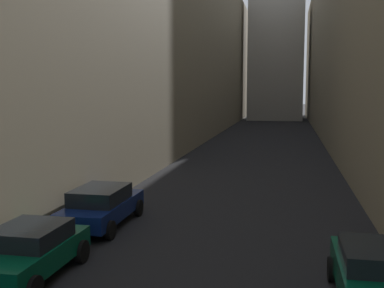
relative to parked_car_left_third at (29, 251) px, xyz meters
name	(u,v)px	position (x,y,z in m)	size (l,w,h in m)	color
ground_plane	(261,148)	(4.40, 30.20, -0.75)	(264.00, 264.00, 0.00)	black
building_block_left	(122,39)	(-8.96, 32.20, 9.03)	(15.71, 108.00, 19.55)	gray
parked_car_left_third	(29,251)	(0.00, 0.00, 0.00)	(1.99, 3.95, 1.41)	#05472D
parked_car_left_far	(102,205)	(0.00, 5.00, 0.02)	(2.01, 4.54, 1.47)	navy
parked_car_right_third	(379,278)	(8.80, -0.12, 0.00)	(1.99, 4.58, 1.45)	#05472D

